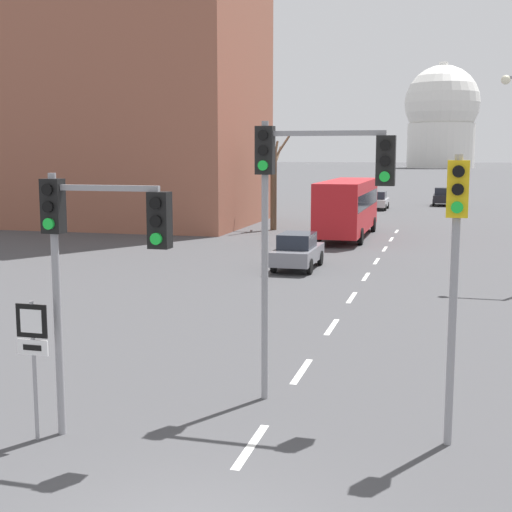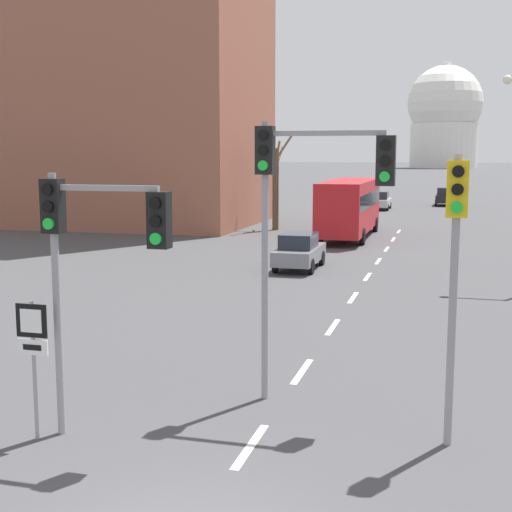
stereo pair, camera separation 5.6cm
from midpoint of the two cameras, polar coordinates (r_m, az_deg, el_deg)
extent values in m
cube|color=silver|center=(12.98, -0.32, -14.95)|extent=(0.16, 2.00, 0.01)
cube|color=silver|center=(17.10, 3.80, -9.19)|extent=(0.16, 2.00, 0.01)
cube|color=silver|center=(21.36, 6.23, -5.66)|extent=(0.16, 2.00, 0.01)
cube|color=silver|center=(25.71, 7.83, -3.31)|extent=(0.16, 2.00, 0.01)
cube|color=silver|center=(30.11, 8.96, -1.65)|extent=(0.16, 2.00, 0.01)
cube|color=silver|center=(34.53, 9.80, -0.40)|extent=(0.16, 2.00, 0.01)
cube|color=silver|center=(38.96, 10.45, 0.56)|extent=(0.16, 2.00, 0.01)
cube|color=silver|center=(43.42, 10.96, 1.32)|extent=(0.16, 2.00, 0.01)
cube|color=silver|center=(47.88, 11.38, 1.94)|extent=(0.16, 2.00, 0.01)
cylinder|color=gray|center=(13.30, -15.51, -3.91)|extent=(0.14, 0.14, 4.77)
cube|color=black|center=(13.05, -15.82, 3.87)|extent=(0.36, 0.28, 0.96)
cylinder|color=black|center=(12.89, -16.26, 5.13)|extent=(0.20, 0.06, 0.20)
cylinder|color=black|center=(12.91, -16.21, 3.81)|extent=(0.20, 0.06, 0.20)
cylinder|color=green|center=(12.93, -16.15, 2.49)|extent=(0.20, 0.06, 0.20)
cube|color=gray|center=(12.54, -11.92, 5.35)|extent=(2.01, 0.10, 0.10)
cube|color=black|center=(12.16, -7.62, 2.86)|extent=(0.36, 0.28, 0.96)
cylinder|color=black|center=(11.98, -7.96, 4.20)|extent=(0.20, 0.06, 0.20)
cylinder|color=black|center=(12.00, -7.93, 2.78)|extent=(0.20, 0.06, 0.20)
cylinder|color=green|center=(12.03, -7.90, 1.37)|extent=(0.20, 0.06, 0.20)
cylinder|color=gray|center=(14.59, 0.83, -0.60)|extent=(0.14, 0.14, 5.75)
cube|color=black|center=(14.42, 0.85, 8.45)|extent=(0.36, 0.28, 0.96)
cylinder|color=black|center=(14.26, 0.68, 9.65)|extent=(0.20, 0.06, 0.20)
cylinder|color=black|center=(14.25, 0.67, 8.45)|extent=(0.20, 0.06, 0.20)
cylinder|color=green|center=(14.25, 0.67, 7.26)|extent=(0.20, 0.06, 0.20)
cube|color=gray|center=(14.17, 5.61, 9.75)|extent=(2.40, 0.10, 0.10)
cube|color=black|center=(14.01, 10.46, 7.50)|extent=(0.36, 0.28, 0.96)
cylinder|color=black|center=(13.84, 10.43, 8.73)|extent=(0.20, 0.06, 0.20)
cylinder|color=black|center=(13.84, 10.40, 7.50)|extent=(0.20, 0.06, 0.20)
cylinder|color=green|center=(13.85, 10.37, 6.27)|extent=(0.20, 0.06, 0.20)
cylinder|color=gray|center=(12.76, 15.59, -3.68)|extent=(0.14, 0.14, 5.10)
cube|color=yellow|center=(12.51, 15.94, 5.18)|extent=(0.36, 0.28, 0.96)
cylinder|color=black|center=(12.33, 16.00, 6.52)|extent=(0.20, 0.06, 0.20)
cylinder|color=black|center=(12.34, 15.95, 5.14)|extent=(0.20, 0.06, 0.20)
cylinder|color=green|center=(12.36, 15.89, 3.77)|extent=(0.20, 0.06, 0.20)
cylinder|color=gray|center=(13.44, -17.19, -8.77)|extent=(0.07, 0.07, 2.54)
cube|color=black|center=(13.19, -17.41, -4.96)|extent=(0.60, 0.03, 0.60)
cube|color=white|center=(13.18, -17.45, -4.98)|extent=(0.42, 0.01, 0.42)
cube|color=white|center=(13.30, -17.32, -6.98)|extent=(0.60, 0.03, 0.28)
cube|color=black|center=(13.29, -17.36, -7.00)|extent=(0.36, 0.01, 0.10)
sphere|color=#F2EAC6|center=(29.66, 19.54, 13.15)|extent=(0.36, 0.36, 0.36)
cube|color=black|center=(72.65, 14.91, 4.47)|extent=(1.77, 4.17, 0.73)
cube|color=#1E232D|center=(72.41, 14.93, 5.02)|extent=(1.50, 2.00, 0.70)
cylinder|color=black|center=(73.98, 14.26, 4.27)|extent=(0.18, 0.67, 0.67)
cylinder|color=black|center=(73.96, 15.55, 4.22)|extent=(0.18, 0.67, 0.67)
cylinder|color=black|center=(71.40, 14.22, 4.14)|extent=(0.18, 0.67, 0.67)
cylinder|color=black|center=(71.39, 15.56, 4.09)|extent=(0.18, 0.67, 0.67)
cube|color=#B7B7BC|center=(66.32, 9.91, 4.24)|extent=(1.73, 4.47, 0.66)
cube|color=#1E232D|center=(66.06, 9.91, 4.81)|extent=(1.47, 2.15, 0.69)
cylinder|color=black|center=(67.80, 9.33, 4.06)|extent=(0.18, 0.63, 0.63)
cylinder|color=black|center=(67.65, 10.71, 4.02)|extent=(0.18, 0.63, 0.63)
cylinder|color=black|center=(65.05, 9.07, 3.89)|extent=(0.18, 0.63, 0.63)
cylinder|color=black|center=(64.90, 10.51, 3.85)|extent=(0.18, 0.63, 0.63)
cube|color=slate|center=(31.75, 3.55, 0.14)|extent=(1.67, 4.16, 0.63)
cube|color=#1E232D|center=(31.47, 3.48, 1.24)|extent=(1.42, 2.00, 0.65)
cylinder|color=black|center=(33.21, 2.67, -0.05)|extent=(0.18, 0.67, 0.67)
cylinder|color=black|center=(32.90, 5.34, -0.16)|extent=(0.18, 0.67, 0.67)
cylinder|color=black|center=(30.73, 1.61, -0.72)|extent=(0.18, 0.67, 0.67)
cylinder|color=black|center=(30.40, 4.50, -0.84)|extent=(0.18, 0.67, 0.67)
cube|color=red|center=(43.67, 7.54, 4.04)|extent=(2.50, 10.80, 3.00)
cube|color=black|center=(43.65, 7.55, 4.53)|extent=(2.52, 10.26, 0.90)
cylinder|color=black|center=(47.70, 6.69, 2.60)|extent=(0.26, 0.96, 0.96)
cylinder|color=black|center=(47.40, 9.57, 2.50)|extent=(0.26, 0.96, 0.96)
cylinder|color=black|center=(40.81, 5.20, 1.67)|extent=(0.26, 0.96, 0.96)
cylinder|color=black|center=(40.46, 8.55, 1.56)|extent=(0.26, 0.96, 0.96)
cylinder|color=brown|center=(47.76, 1.61, 5.35)|extent=(0.42, 0.42, 5.44)
cylinder|color=brown|center=(48.13, 1.02, 7.44)|extent=(1.27, 0.76, 1.58)
cylinder|color=brown|center=(48.62, 1.91, 7.89)|extent=(0.18, 1.97, 1.51)
cylinder|color=brown|center=(47.01, 1.09, 7.83)|extent=(0.59, 1.68, 2.02)
cylinder|color=brown|center=(48.08, 1.78, 8.26)|extent=(0.22, 0.92, 1.59)
cylinder|color=brown|center=(48.08, 2.27, 8.68)|extent=(0.95, 1.14, 1.63)
cylinder|color=silver|center=(258.59, 14.77, 8.52)|extent=(22.93, 22.93, 15.28)
sphere|color=silver|center=(259.14, 14.89, 11.76)|extent=(25.47, 25.47, 25.47)
cylinder|color=silver|center=(260.16, 14.99, 14.28)|extent=(3.06, 3.06, 4.46)
cube|color=#935642|center=(54.15, -10.00, 17.02)|extent=(18.00, 14.00, 27.00)
camera|label=1|loc=(0.03, -89.89, 0.02)|focal=50.00mm
camera|label=2|loc=(0.03, 90.11, -0.02)|focal=50.00mm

